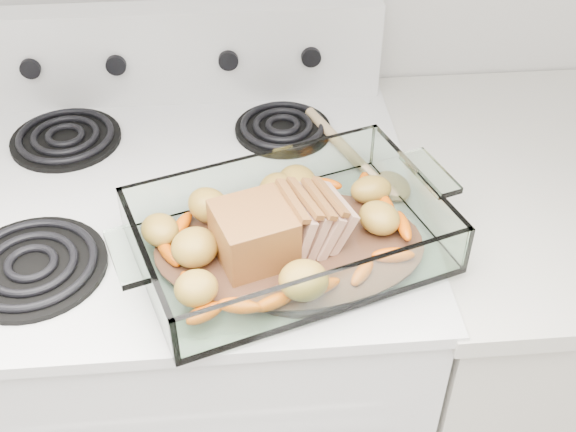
{
  "coord_description": "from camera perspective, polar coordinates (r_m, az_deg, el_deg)",
  "views": [
    {
      "loc": [
        0.11,
        0.74,
        1.65
      ],
      "look_at": [
        0.17,
        1.51,
        0.99
      ],
      "focal_mm": 45.0,
      "sensor_mm": 36.0,
      "label": 1
    }
  ],
  "objects": [
    {
      "name": "pork_roast",
      "position": [
        1.0,
        -1.44,
        -0.85
      ],
      "size": [
        0.19,
        0.1,
        0.08
      ],
      "rotation": [
        0.0,
        0.0,
        -0.34
      ],
      "color": "#97632B",
      "rests_on": "baking_dish"
    },
    {
      "name": "roast_vegetables",
      "position": [
        1.04,
        -0.31,
        -0.17
      ],
      "size": [
        0.38,
        0.2,
        0.05
      ],
      "rotation": [
        0.0,
        0.0,
        0.3
      ],
      "color": "#EE5401",
      "rests_on": "baking_dish"
    },
    {
      "name": "counter_right",
      "position": [
        1.6,
        17.67,
        -10.16
      ],
      "size": [
        0.58,
        0.68,
        0.93
      ],
      "color": "silver",
      "rests_on": "ground"
    },
    {
      "name": "electric_range",
      "position": [
        1.49,
        -7.29,
        -11.86
      ],
      "size": [
        0.78,
        0.7,
        1.12
      ],
      "color": "white",
      "rests_on": "ground"
    },
    {
      "name": "wooden_spoon",
      "position": [
        1.2,
        6.48,
        3.8
      ],
      "size": [
        0.15,
        0.28,
        0.02
      ],
      "rotation": [
        0.0,
        0.0,
        0.38
      ],
      "color": "tan",
      "rests_on": "electric_range"
    },
    {
      "name": "baking_dish",
      "position": [
        1.02,
        0.1,
        -1.88
      ],
      "size": [
        0.42,
        0.27,
        0.08
      ],
      "rotation": [
        0.0,
        0.0,
        0.32
      ],
      "color": "silver",
      "rests_on": "electric_range"
    }
  ]
}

